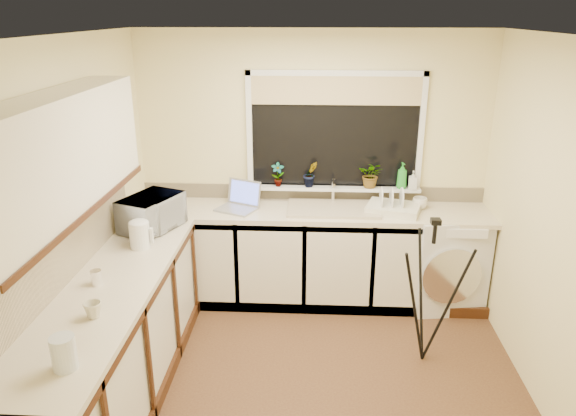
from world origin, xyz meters
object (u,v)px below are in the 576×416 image
Objects in this scene: glass_jug at (64,353)px; microwave at (152,213)px; dish_rack at (393,208)px; soap_bottle_green at (402,176)px; tripod at (429,292)px; cup_left at (93,310)px; plant_d at (371,175)px; plant_a at (278,175)px; laptop at (240,201)px; soap_bottle_clear at (413,180)px; steel_jar at (96,277)px; cup_back at (420,203)px; plant_b at (310,174)px; kettle at (140,235)px; washing_machine at (444,258)px.

microwave is at bearing 93.02° from glass_jug.
glass_jug is at bearing -112.49° from dish_rack.
glass_jug is 0.75× the size of soap_bottle_green.
cup_left is (-2.15, -0.97, 0.36)m from tripod.
glass_jug is 0.74× the size of plant_d.
tripod is 2.28m from microwave.
plant_a is 2.30m from cup_left.
laptop is 1.74× the size of plant_d.
laptop is 2.50× the size of soap_bottle_clear.
cup_back reaches higher than steel_jar.
steel_jar is 0.96× the size of cup_left.
dish_rack is 4.53× the size of steel_jar.
plant_b is at bearing 65.31° from glass_jug.
steel_jar is (-0.74, -1.49, -0.02)m from laptop.
kettle is at bearing -100.28° from laptop.
soap_bottle_clear is at bearing -3.34° from plant_d.
laptop is 1.63m from cup_back.
plant_d reaches higher than dish_rack.
steel_jar is at bearing -122.18° from plant_a.
microwave is 2.96× the size of soap_bottle_clear.
cup_left is at bearing -136.18° from soap_bottle_clear.
glass_jug is (0.08, -1.47, -0.01)m from kettle.
plant_d is 2.77m from cup_left.
soap_bottle_clear reaches higher than steel_jar.
glass_jug reaches higher than cup_back.
glass_jug is (-1.93, -2.34, 0.06)m from dish_rack.
microwave is (-2.20, 0.40, 0.45)m from tripod.
glass_jug is 1.06× the size of soap_bottle_clear.
glass_jug reaches higher than washing_machine.
plant_d is at bearing 0.63° from plant_a.
soap_bottle_green is at bearing 51.84° from glass_jug.
plant_b is 0.56m from plant_d.
microwave reaches higher than steel_jar.
soap_bottle_green is (1.14, 0.00, 0.01)m from plant_a.
soap_bottle_clear is (1.57, 0.19, 0.17)m from laptop.
kettle is 1.91× the size of cup_left.
tripod is (0.17, -0.90, -0.34)m from dish_rack.
kettle is 2.46m from cup_back.
plant_d is 0.51m from cup_back.
laptop is at bearing -173.05° from soap_bottle_clear.
kettle is 1.10× the size of glass_jug.
plant_b is at bearing 172.20° from cup_back.
soap_bottle_clear reaches higher than tripod.
kettle is 0.82× the size of plant_b.
cup_left is at bearing 95.73° from glass_jug.
dish_rack is at bearing -17.60° from plant_b.
cup_left is (-0.93, -2.09, -0.21)m from plant_a.
plant_a reaches higher than steel_jar.
steel_jar is at bearing 108.95° from cup_left.
dish_rack is 0.35m from soap_bottle_clear.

